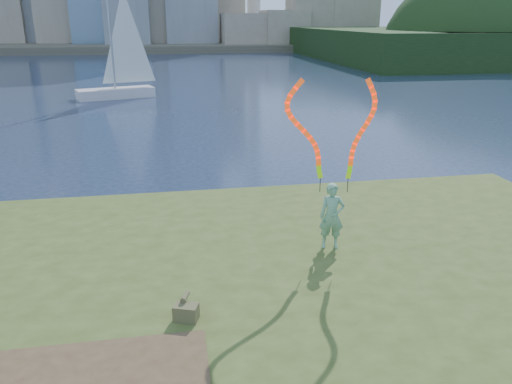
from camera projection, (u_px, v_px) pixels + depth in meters
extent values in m
plane|color=#18243C|center=(230.00, 312.00, 9.66)|extent=(320.00, 320.00, 0.00)
cube|color=#394819|center=(248.00, 369.00, 7.48)|extent=(17.00, 15.00, 0.30)
cube|color=#394819|center=(246.00, 347.00, 7.59)|extent=(14.00, 12.00, 0.30)
cube|color=#494435|center=(170.00, 44.00, 97.80)|extent=(320.00, 40.00, 1.20)
imported|color=#1F713B|center=(332.00, 216.00, 10.32)|extent=(0.57, 0.43, 1.40)
cylinder|color=black|center=(320.00, 185.00, 10.20)|extent=(0.02, 0.02, 0.30)
cylinder|color=black|center=(348.00, 185.00, 10.19)|extent=(0.02, 0.02, 0.30)
cube|color=brown|center=(186.00, 312.00, 7.96)|extent=(0.44, 0.37, 0.27)
cylinder|color=brown|center=(185.00, 297.00, 8.07)|extent=(0.17, 0.27, 0.09)
cube|color=beige|center=(116.00, 94.00, 35.47)|extent=(5.55, 3.23, 0.74)
cylinder|color=gray|center=(110.00, 33.00, 34.11)|extent=(0.15, 0.15, 8.04)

